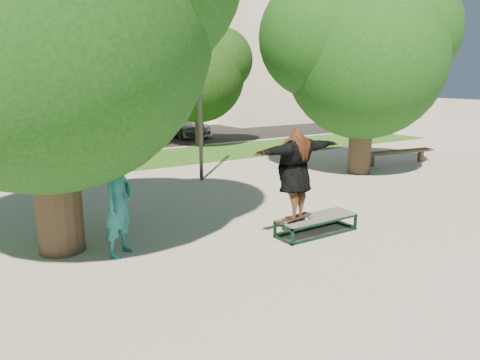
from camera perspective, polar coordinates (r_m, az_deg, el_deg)
ground at (r=10.35m, az=3.93°, el=-5.63°), size 120.00×120.00×0.00m
grass_strip at (r=18.93m, az=-11.31°, el=2.49°), size 30.00×4.00×0.02m
asphalt_strip at (r=24.74m, az=-19.25°, el=4.33°), size 40.00×8.00×0.01m
tree_left at (r=9.13m, az=-23.78°, el=19.10°), size 6.96×5.95×7.12m
tree_right at (r=16.16m, az=14.61°, el=15.22°), size 6.24×5.33×6.51m
bg_tree_mid at (r=20.49m, az=-20.20°, el=13.99°), size 5.76×4.92×6.24m
bg_tree_right at (r=22.00m, az=-5.34°, el=13.15°), size 5.04×4.31×5.43m
lamppost at (r=14.58m, az=-4.93°, el=12.20°), size 0.25×0.15×6.11m
side_building at (r=38.27m, az=5.48°, el=13.60°), size 15.00×10.00×8.00m
grind_box at (r=9.92m, az=9.28°, el=-5.43°), size 1.80×0.60×0.38m
skater_rig at (r=9.22m, az=6.70°, el=0.81°), size 2.28×0.81×1.89m
bystander at (r=8.74m, az=-14.62°, el=-2.77°), size 0.85×0.81×1.95m
bench at (r=18.54m, az=18.60°, el=3.16°), size 3.30×0.94×0.50m
car_grey at (r=25.66m, az=-15.50°, el=6.63°), size 2.85×5.85×1.60m
car_silver_b at (r=26.24m, az=-7.41°, el=6.77°), size 2.19×4.62×1.30m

